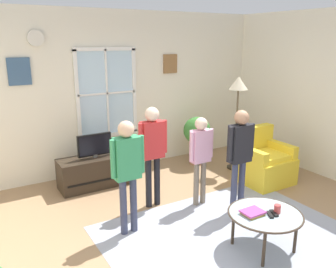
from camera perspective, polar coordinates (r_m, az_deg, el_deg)
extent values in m
cube|color=#9E7A56|center=(4.28, 7.71, -16.85)|extent=(6.19, 6.13, 0.02)
cube|color=silver|center=(6.14, -8.45, 6.78)|extent=(5.59, 0.12, 2.73)
cube|color=silver|center=(6.00, -10.00, 6.60)|extent=(1.01, 0.02, 1.45)
cube|color=white|center=(5.92, -10.26, 13.52)|extent=(1.07, 0.04, 0.06)
cube|color=white|center=(6.14, -9.62, -0.12)|extent=(1.07, 0.04, 0.06)
cube|color=white|center=(5.83, -14.57, 6.08)|extent=(0.06, 0.04, 1.45)
cube|color=white|center=(6.18, -5.54, 7.01)|extent=(0.06, 0.04, 1.45)
cube|color=white|center=(5.99, -9.93, 6.58)|extent=(0.03, 0.04, 1.45)
cube|color=white|center=(5.99, -9.93, 6.58)|extent=(1.01, 0.04, 0.03)
cube|color=#38567A|center=(5.62, -23.12, 9.37)|extent=(0.32, 0.03, 0.40)
cube|color=olive|center=(6.49, 0.37, 11.40)|extent=(0.28, 0.03, 0.34)
cylinder|color=silver|center=(5.63, -20.81, 14.43)|extent=(0.24, 0.04, 0.24)
cube|color=#999EAD|center=(4.36, 10.00, -16.07)|extent=(2.85, 2.16, 0.01)
cube|color=#2D2319|center=(5.64, -11.67, -6.00)|extent=(1.14, 0.45, 0.48)
cube|color=black|center=(5.46, -10.82, -7.47)|extent=(1.03, 0.02, 0.02)
cylinder|color=#4C4C4C|center=(5.55, -11.82, -3.46)|extent=(0.08, 0.08, 0.05)
cube|color=black|center=(5.50, -11.91, -1.72)|extent=(0.53, 0.05, 0.34)
cube|color=black|center=(5.47, -11.82, -1.80)|extent=(0.49, 0.01, 0.30)
cube|color=yellow|center=(5.88, 15.46, -5.65)|extent=(0.76, 0.72, 0.42)
cube|color=yellow|center=(5.94, 13.69, -0.88)|extent=(0.76, 0.16, 0.45)
cube|color=yellow|center=(5.56, 13.39, -3.34)|extent=(0.12, 0.65, 0.20)
cube|color=yellow|center=(6.00, 17.80, -2.26)|extent=(0.12, 0.65, 0.20)
cube|color=yellow|center=(5.76, 15.99, -3.47)|extent=(0.61, 0.50, 0.08)
cylinder|color=#99B2B7|center=(4.02, 15.57, -12.45)|extent=(0.79, 0.79, 0.02)
torus|color=#3F3328|center=(4.02, 15.57, -12.45)|extent=(0.81, 0.81, 0.02)
cylinder|color=#33281E|center=(4.12, 10.57, -14.80)|extent=(0.04, 0.04, 0.42)
cylinder|color=#33281E|center=(4.41, 15.30, -12.95)|extent=(0.04, 0.04, 0.42)
cylinder|color=#33281E|center=(3.84, 15.40, -17.59)|extent=(0.04, 0.04, 0.42)
cylinder|color=#33281E|center=(4.15, 20.11, -15.31)|extent=(0.04, 0.04, 0.42)
cube|color=#B19136|center=(3.95, 13.64, -12.50)|extent=(0.20, 0.18, 0.02)
cube|color=#A43D88|center=(3.94, 13.66, -12.22)|extent=(0.24, 0.19, 0.02)
cylinder|color=#BF3F3F|center=(4.04, 17.42, -11.58)|extent=(0.07, 0.07, 0.09)
cube|color=black|center=(4.02, 16.90, -12.26)|extent=(0.09, 0.15, 0.02)
cube|color=black|center=(3.98, 16.31, -12.53)|extent=(0.10, 0.14, 0.02)
cylinder|color=black|center=(4.83, -3.19, -7.95)|extent=(0.08, 0.08, 0.71)
cylinder|color=black|center=(4.88, -1.80, -7.64)|extent=(0.08, 0.08, 0.71)
cube|color=red|center=(4.65, -2.58, -0.94)|extent=(0.30, 0.16, 0.50)
sphere|color=beige|center=(4.57, -2.63, 3.23)|extent=(0.19, 0.19, 0.19)
cylinder|color=red|center=(4.55, -4.45, -1.02)|extent=(0.06, 0.06, 0.45)
cylinder|color=red|center=(4.71, -0.55, -0.39)|extent=(0.06, 0.06, 0.45)
cylinder|color=#333851|center=(4.77, 10.71, -8.56)|extent=(0.08, 0.08, 0.70)
cylinder|color=#333851|center=(4.85, 11.89, -8.20)|extent=(0.08, 0.08, 0.70)
cube|color=black|center=(4.60, 11.70, -1.53)|extent=(0.30, 0.16, 0.50)
sphere|color=#A87A5B|center=(4.52, 11.93, 2.65)|extent=(0.19, 0.19, 0.19)
cylinder|color=black|center=(4.47, 10.20, -1.63)|extent=(0.06, 0.06, 0.45)
cylinder|color=black|center=(4.70, 13.48, -0.96)|extent=(0.06, 0.06, 0.45)
cylinder|color=#333851|center=(4.22, -7.28, -11.74)|extent=(0.08, 0.08, 0.70)
cylinder|color=#333851|center=(4.26, -5.64, -11.36)|extent=(0.08, 0.08, 0.70)
cube|color=#338C59|center=(4.01, -6.71, -3.93)|extent=(0.30, 0.16, 0.49)
sphere|color=#D8AD8C|center=(3.91, -6.87, 0.80)|extent=(0.19, 0.19, 0.19)
cylinder|color=#338C59|center=(3.92, -8.96, -4.08)|extent=(0.06, 0.06, 0.44)
cylinder|color=#338C59|center=(4.05, -4.33, -3.27)|extent=(0.06, 0.06, 0.44)
cylinder|color=#726656|center=(4.90, 4.63, -8.10)|extent=(0.08, 0.08, 0.63)
cylinder|color=#726656|center=(4.96, 5.75, -7.80)|extent=(0.08, 0.08, 0.63)
cube|color=#DB9EBC|center=(4.74, 5.35, -1.96)|extent=(0.27, 0.14, 0.45)
sphere|color=beige|center=(4.66, 5.44, 1.67)|extent=(0.17, 0.17, 0.17)
cylinder|color=#DB9EBC|center=(4.63, 3.90, -2.06)|extent=(0.06, 0.06, 0.40)
cylinder|color=#DB9EBC|center=(4.81, 7.04, -1.47)|extent=(0.06, 0.06, 0.40)
cylinder|color=#9E6B4C|center=(6.56, 4.65, -3.99)|extent=(0.26, 0.26, 0.19)
cylinder|color=#4C7238|center=(6.49, 4.69, -2.37)|extent=(0.02, 0.02, 0.20)
sphere|color=#397B31|center=(6.40, 4.75, 0.60)|extent=(0.50, 0.50, 0.50)
cylinder|color=black|center=(6.44, 10.74, -5.35)|extent=(0.26, 0.26, 0.03)
cylinder|color=brown|center=(6.23, 11.06, 0.70)|extent=(0.03, 0.03, 1.43)
cone|color=beige|center=(6.08, 11.45, 8.17)|extent=(0.32, 0.32, 0.22)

